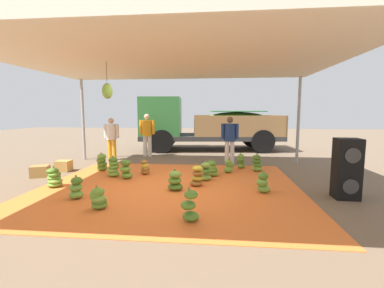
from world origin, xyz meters
The scene contains 26 objects.
ground_plane centered at (0.00, 3.00, 0.00)m, with size 40.00×40.00×0.00m, color brown.
tarp_orange centered at (0.00, 0.00, 0.01)m, with size 5.98×5.32×0.01m, color orange.
tent_canopy centered at (-0.01, -0.09, 2.88)m, with size 8.00×7.00×2.97m.
banana_bunch_0 centered at (1.44, 1.60, 0.19)m, with size 0.35×0.34×0.43m.
banana_bunch_1 centered at (-1.72, -1.04, 0.21)m, with size 0.40×0.40×0.48m.
banana_bunch_2 centered at (-2.66, -0.29, 0.22)m, with size 0.45×0.45×0.50m.
banana_bunch_3 centered at (-2.33, 1.51, 0.24)m, with size 0.42×0.42×0.54m.
banana_bunch_4 centered at (0.69, -1.92, 0.24)m, with size 0.34×0.33×0.56m.
banana_bunch_5 centered at (2.27, 1.88, 0.24)m, with size 0.40×0.39×0.54m.
banana_bunch_6 centered at (-1.69, 0.82, 0.26)m, with size 0.42×0.42×0.57m.
banana_bunch_7 centered at (-1.26, 0.61, 0.24)m, with size 0.41×0.43×0.54m.
banana_bunch_8 centered at (-1.01, -1.56, 0.19)m, with size 0.38×0.36×0.43m.
banana_bunch_9 centered at (0.81, 0.66, 0.22)m, with size 0.38×0.40×0.51m.
banana_bunch_10 centered at (0.18, -0.26, 0.21)m, with size 0.41×0.41×0.48m.
banana_bunch_11 centered at (2.10, -0.25, 0.22)m, with size 0.36×0.34×0.48m.
banana_bunch_12 centered at (1.83, 2.25, 0.22)m, with size 0.29×0.33×0.49m.
banana_bunch_13 centered at (-0.90, 1.13, 0.21)m, with size 0.33×0.31×0.47m.
banana_bunch_14 centered at (0.64, 0.15, 0.23)m, with size 0.38×0.36×0.54m.
banana_bunch_15 centered at (0.96, 1.13, 0.21)m, with size 0.44×0.42×0.47m.
cargo_truck_main centered at (0.50, 6.35, 1.20)m, with size 6.54×2.91×2.40m.
worker_0 centered at (-1.67, 4.21, 0.98)m, with size 0.61×0.37×1.67m.
worker_1 centered at (-2.74, 3.29, 0.90)m, with size 0.56×0.34×1.54m.
worker_2 centered at (1.50, 2.99, 0.93)m, with size 0.58×0.36×1.59m.
speaker_stack centered at (3.70, -0.46, 0.61)m, with size 0.47×0.43×1.22m.
crate_0 centered at (-3.43, 1.34, 0.16)m, with size 0.40×0.35×0.32m, color #B78947.
crate_1 centered at (-3.67, 0.62, 0.15)m, with size 0.43×0.37×0.30m, color olive.
Camera 1 is at (1.13, -5.99, 1.74)m, focal length 24.91 mm.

